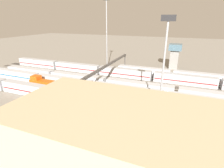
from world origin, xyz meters
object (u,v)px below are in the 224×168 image
train_on_track_5 (126,92)px  maintenance_shed (156,165)px  train_on_track_1 (125,73)px  signal_gantry (109,66)px  control_tower (175,54)px  train_on_track_6 (43,84)px  light_mast_0 (107,27)px  train_on_track_4 (133,87)px  train_on_track_0 (172,74)px  light_mast_1 (164,60)px  train_on_track_7 (90,100)px

train_on_track_5 → maintenance_shed: maintenance_shed is taller
train_on_track_1 → signal_gantry: (2.30, 12.50, 5.74)m
maintenance_shed → control_tower: size_ratio=3.08×
train_on_track_6 → signal_gantry: size_ratio=0.25×
signal_gantry → light_mast_0: bearing=-65.0°
train_on_track_1 → light_mast_0: 23.19m
train_on_track_4 → train_on_track_5: train_on_track_4 is taller
train_on_track_6 → light_mast_0: bearing=-108.1°
train_on_track_4 → train_on_track_0: bearing=-119.7°
train_on_track_1 → light_mast_1: 40.06m
train_on_track_7 → light_mast_1: 24.24m
train_on_track_1 → train_on_track_6: bearing=48.1°
train_on_track_1 → light_mast_1: size_ratio=4.82×
signal_gantry → maintenance_shed: size_ratio=1.05×
train_on_track_0 → control_tower: (0.50, -17.72, 5.28)m
train_on_track_5 → train_on_track_0: bearing=-115.8°
train_on_track_4 → train_on_track_7: same height
train_on_track_6 → train_on_track_0: bearing=-144.2°
train_on_track_5 → control_tower: control_tower is taller
signal_gantry → control_tower: (-20.94, -35.22, -0.43)m
signal_gantry → maintenance_shed: 46.12m
signal_gantry → control_tower: bearing=-120.7°
train_on_track_4 → train_on_track_0: 23.02m
maintenance_shed → signal_gantry: bearing=-59.6°
train_on_track_6 → train_on_track_1: bearing=-131.9°
light_mast_1 → signal_gantry: 30.23m
light_mast_1 → control_tower: bearing=-89.8°
light_mast_1 → control_tower: light_mast_1 is taller
train_on_track_5 → control_tower: size_ratio=9.65×
train_on_track_4 → light_mast_1: light_mast_1 is taller
train_on_track_0 → control_tower: 18.50m
train_on_track_1 → control_tower: size_ratio=9.65×
light_mast_1 → maintenance_shed: (-2.16, 19.85, -9.14)m
train_on_track_1 → signal_gantry: 13.94m
maintenance_shed → control_tower: maintenance_shed is taller
train_on_track_0 → maintenance_shed: bearing=91.9°
light_mast_0 → maintenance_shed: light_mast_0 is taller
signal_gantry → maintenance_shed: maintenance_shed is taller
light_mast_0 → control_tower: 36.30m
light_mast_1 → light_mast_0: bearing=-52.7°
light_mast_1 → train_on_track_5: bearing=-46.5°
control_tower → train_on_track_6: bearing=49.3°
train_on_track_0 → train_on_track_1: size_ratio=0.39×
light_mast_0 → control_tower: size_ratio=2.65×
light_mast_0 → light_mast_1: (-30.62, 40.24, -4.34)m
train_on_track_6 → control_tower: size_ratio=0.81×
train_on_track_0 → control_tower: bearing=-88.4°
light_mast_1 → maintenance_shed: bearing=96.2°
train_on_track_1 → light_mast_0: (11.76, -7.81, 18.40)m
train_on_track_6 → control_tower: 63.19m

